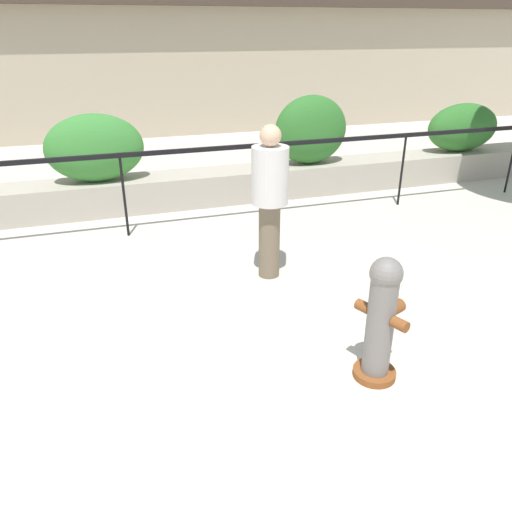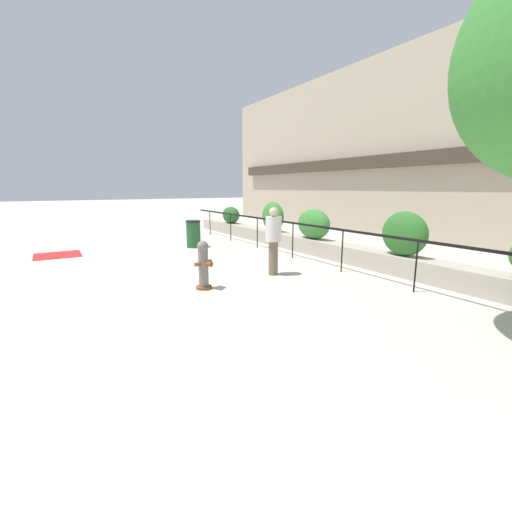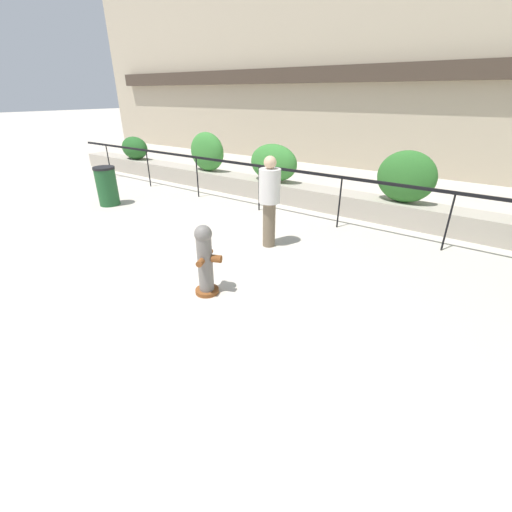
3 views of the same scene
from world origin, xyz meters
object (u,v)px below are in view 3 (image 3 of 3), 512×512
Objects in this scene: hedge_bush_0 at (135,148)px; fire_hydrant at (205,260)px; hedge_bush_2 at (273,163)px; hedge_bush_3 at (406,177)px; pedestrian at (270,197)px; trash_bin at (107,186)px; hedge_bush_1 at (207,152)px.

hedge_bush_0 reaches higher than fire_hydrant.
hedge_bush_3 is at bearing 0.00° from hedge_bush_2.
pedestrian is (7.84, -2.84, 0.09)m from hedge_bush_0.
hedge_bush_3 is 7.40m from trash_bin.
pedestrian reaches higher than hedge_bush_2.
pedestrian reaches higher than hedge_bush_0.
hedge_bush_1 is 0.88× the size of hedge_bush_2.
hedge_bush_0 is 6.09m from hedge_bush_2.
hedge_bush_2 is at bearing 0.00° from hedge_bush_0.
hedge_bush_3 is 1.17× the size of fire_hydrant.
hedge_bush_1 is 2.46m from hedge_bush_2.
hedge_bush_0 is at bearing 180.00° from hedge_bush_2.
hedge_bush_2 reaches higher than hedge_bush_0.
hedge_bush_3 reaches higher than hedge_bush_0.
hedge_bush_0 is 1.09× the size of fire_hydrant.
hedge_bush_2 reaches higher than trash_bin.
hedge_bush_1 is at bearing 180.00° from hedge_bush_3.
hedge_bush_0 is 9.42m from fire_hydrant.
hedge_bush_1 reaches higher than trash_bin.
pedestrian is at bearing -34.01° from hedge_bush_1.
fire_hydrant is 0.62× the size of pedestrian.
hedge_bush_3 is (5.93, 0.00, -0.02)m from hedge_bush_1.
trash_bin is at bearing -47.09° from hedge_bush_0.
pedestrian is at bearing -58.33° from hedge_bush_2.
hedge_bush_1 is 5.93m from hedge_bush_3.
hedge_bush_0 is 0.94× the size of hedge_bush_3.
hedge_bush_0 is 4.19m from trash_bin.
fire_hydrant is (8.07, -4.86, -0.35)m from hedge_bush_0.
pedestrian reaches higher than hedge_bush_1.
trash_bin is at bearing -177.50° from pedestrian.
fire_hydrant is 2.07m from pedestrian.
hedge_bush_3 is 1.25× the size of trash_bin.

